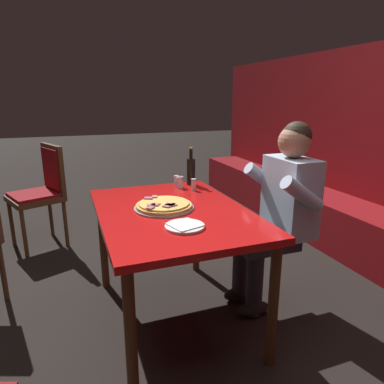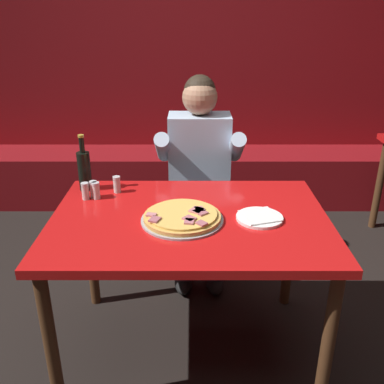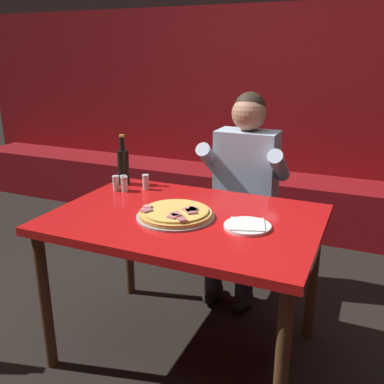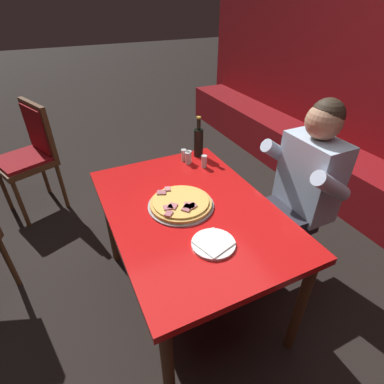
% 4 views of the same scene
% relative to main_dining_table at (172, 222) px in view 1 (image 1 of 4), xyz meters
% --- Properties ---
extents(ground_plane, '(24.00, 24.00, 0.00)m').
position_rel_main_dining_table_xyz_m(ground_plane, '(0.00, 0.00, -0.68)').
color(ground_plane, black).
extents(main_dining_table, '(1.26, 0.87, 0.76)m').
position_rel_main_dining_table_xyz_m(main_dining_table, '(0.00, 0.00, 0.00)').
color(main_dining_table, '#4C2D19').
rests_on(main_dining_table, ground_plane).
extents(pizza, '(0.37, 0.37, 0.05)m').
position_rel_main_dining_table_xyz_m(pizza, '(-0.03, -0.04, 0.10)').
color(pizza, '#9E9EA3').
rests_on(pizza, main_dining_table).
extents(plate_white_paper, '(0.21, 0.21, 0.02)m').
position_rel_main_dining_table_xyz_m(plate_white_paper, '(0.31, -0.03, 0.09)').
color(plate_white_paper, white).
rests_on(plate_white_paper, main_dining_table).
extents(beer_bottle, '(0.07, 0.07, 0.29)m').
position_rel_main_dining_table_xyz_m(beer_bottle, '(-0.54, 0.32, 0.20)').
color(beer_bottle, black).
rests_on(beer_bottle, main_dining_table).
extents(shaker_parmesan, '(0.04, 0.04, 0.09)m').
position_rel_main_dining_table_xyz_m(shaker_parmesan, '(-0.48, 0.22, 0.12)').
color(shaker_parmesan, silver).
rests_on(shaker_parmesan, main_dining_table).
extents(shaker_oregano, '(0.04, 0.04, 0.09)m').
position_rel_main_dining_table_xyz_m(shaker_oregano, '(-0.37, 0.28, 0.12)').
color(shaker_oregano, silver).
rests_on(shaker_oregano, main_dining_table).
extents(shaker_red_pepper_flakes, '(0.04, 0.04, 0.09)m').
position_rel_main_dining_table_xyz_m(shaker_red_pepper_flakes, '(-0.51, 0.19, 0.12)').
color(shaker_red_pepper_flakes, silver).
rests_on(shaker_red_pepper_flakes, main_dining_table).
extents(shaker_black_pepper, '(0.04, 0.04, 0.09)m').
position_rel_main_dining_table_xyz_m(shaker_black_pepper, '(-0.46, 0.20, 0.12)').
color(shaker_black_pepper, silver).
rests_on(shaker_black_pepper, main_dining_table).
extents(diner_seated_blue_shirt, '(0.53, 0.53, 1.27)m').
position_rel_main_dining_table_xyz_m(diner_seated_blue_shirt, '(0.06, 0.73, 0.03)').
color(diner_seated_blue_shirt, black).
rests_on(diner_seated_blue_shirt, ground_plane).
extents(dining_chair_near_left, '(0.57, 0.57, 0.99)m').
position_rel_main_dining_table_xyz_m(dining_chair_near_left, '(-1.58, -0.82, -0.09)').
color(dining_chair_near_left, '#4C2D19').
rests_on(dining_chair_near_left, ground_plane).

